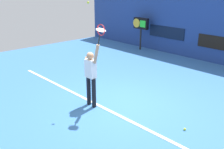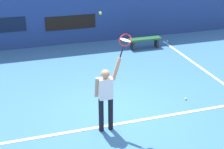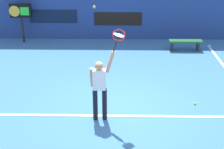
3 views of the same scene
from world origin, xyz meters
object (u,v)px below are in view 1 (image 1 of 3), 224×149
object	(u,v)px
tennis_player	(91,74)
tennis_ball	(88,2)
tennis_racket	(101,31)
spare_ball	(185,129)
scoreboard_clock	(141,25)

from	to	relation	value
tennis_player	tennis_ball	distance (m)	2.06
tennis_racket	spare_ball	distance (m)	3.37
tennis_player	scoreboard_clock	xyz separation A→B (m)	(-3.88, 6.54, 0.36)
tennis_player	spare_ball	bearing A→B (deg)	16.88
tennis_ball	tennis_player	bearing A→B (deg)	-24.37
scoreboard_clock	spare_ball	world-z (taller)	scoreboard_clock
tennis_player	spare_ball	distance (m)	3.05
tennis_player	scoreboard_clock	bearing A→B (deg)	120.69
tennis_ball	spare_ball	world-z (taller)	tennis_ball
tennis_ball	scoreboard_clock	size ratio (longest dim) A/B	0.04
scoreboard_clock	spare_ball	xyz separation A→B (m)	(6.65, -5.70, -1.34)
tennis_racket	scoreboard_clock	distance (m)	7.92
tennis_racket	tennis_ball	size ratio (longest dim) A/B	9.21
tennis_racket	scoreboard_clock	xyz separation A→B (m)	(-4.36, 6.54, -0.99)
tennis_player	tennis_racket	size ratio (longest dim) A/B	3.16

